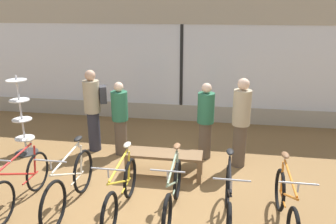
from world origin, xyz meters
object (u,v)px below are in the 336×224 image
at_px(display_bench, 164,157).
at_px(customer_by_window, 206,120).
at_px(bicycle_left, 70,185).
at_px(bicycle_far_right, 286,206).
at_px(bicycle_far_left, 21,183).
at_px(customer_near_rack, 93,108).
at_px(bicycle_right, 228,202).
at_px(customer_mid_floor, 120,116).
at_px(customer_near_bench, 241,121).
at_px(bicycle_center_left, 121,192).
at_px(accessory_rack, 22,122).
at_px(bicycle_center_right, 173,194).

distance_m(display_bench, customer_by_window, 1.23).
distance_m(bicycle_left, bicycle_far_right, 3.21).
bearing_deg(bicycle_far_left, customer_by_window, 38.64).
bearing_deg(bicycle_left, customer_near_rack, 101.26).
distance_m(bicycle_left, bicycle_right, 2.42).
distance_m(bicycle_left, customer_mid_floor, 2.12).
distance_m(display_bench, customer_mid_floor, 1.44).
bearing_deg(customer_near_bench, display_bench, -154.95).
height_order(bicycle_right, customer_mid_floor, customer_mid_floor).
height_order(bicycle_center_left, customer_near_rack, customer_near_rack).
bearing_deg(accessory_rack, bicycle_far_right, -19.03).
distance_m(bicycle_left, customer_near_bench, 3.30).
bearing_deg(bicycle_center_right, bicycle_far_left, -177.51).
height_order(bicycle_center_right, customer_by_window, customer_by_window).
bearing_deg(bicycle_right, customer_by_window, 101.59).
bearing_deg(bicycle_center_right, customer_near_bench, 60.36).
xyz_separation_m(bicycle_far_left, bicycle_far_right, (4.01, 0.05, -0.02)).
height_order(bicycle_left, display_bench, bicycle_left).
height_order(bicycle_center_left, bicycle_right, bicycle_right).
distance_m(bicycle_center_right, bicycle_far_right, 1.61).
height_order(bicycle_center_right, bicycle_right, bicycle_right).
bearing_deg(bicycle_far_left, customer_mid_floor, 65.30).
height_order(customer_by_window, customer_near_bench, customer_near_bench).
relative_size(bicycle_right, bicycle_far_right, 1.03).
bearing_deg(bicycle_far_left, bicycle_right, -0.06).
bearing_deg(accessory_rack, customer_by_window, 6.10).
bearing_deg(customer_near_bench, bicycle_far_left, -150.55).
bearing_deg(customer_by_window, accessory_rack, -173.90).
bearing_deg(bicycle_left, customer_by_window, 47.61).
relative_size(bicycle_center_left, bicycle_center_right, 1.00).
bearing_deg(display_bench, bicycle_center_right, -74.30).
bearing_deg(customer_by_window, bicycle_left, -132.39).
relative_size(bicycle_far_right, customer_near_bench, 0.95).
bearing_deg(bicycle_left, bicycle_right, -1.35).
xyz_separation_m(bicycle_center_left, bicycle_far_right, (2.39, 0.02, -0.00)).
height_order(bicycle_far_left, bicycle_center_right, bicycle_far_left).
bearing_deg(bicycle_center_left, bicycle_right, -1.11).
distance_m(bicycle_right, customer_by_window, 2.30).
bearing_deg(bicycle_center_right, accessory_rack, 153.91).
xyz_separation_m(bicycle_center_left, bicycle_right, (1.59, -0.03, 0.01)).
xyz_separation_m(bicycle_center_right, customer_near_bench, (1.05, 1.84, 0.57)).
xyz_separation_m(bicycle_center_left, bicycle_center_right, (0.78, 0.08, -0.00)).
relative_size(accessory_rack, display_bench, 1.22).
bearing_deg(customer_mid_floor, customer_near_rack, 171.44).
distance_m(bicycle_center_right, bicycle_right, 0.82).
relative_size(bicycle_left, bicycle_center_left, 1.04).
distance_m(bicycle_right, bicycle_far_right, 0.80).
bearing_deg(bicycle_right, customer_near_bench, 83.17).
distance_m(customer_mid_floor, customer_near_bench, 2.47).
height_order(bicycle_left, customer_by_window, customer_by_window).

